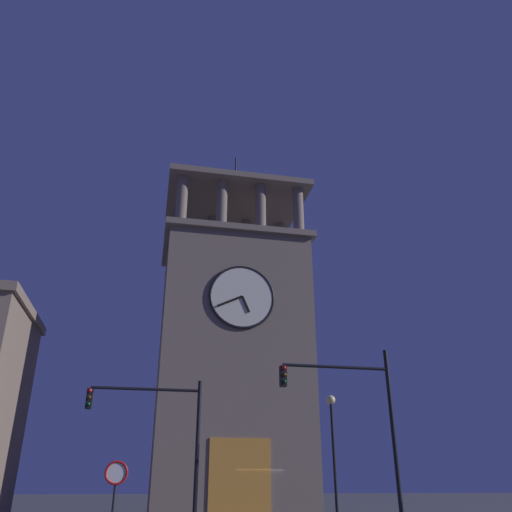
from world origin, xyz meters
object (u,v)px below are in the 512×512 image
(street_lamp, at_px, (333,434))
(traffic_signal_far, at_px, (358,410))
(clocktower, at_px, (232,361))
(traffic_signal_near, at_px, (160,427))
(no_horn_sign, at_px, (116,478))

(street_lamp, bearing_deg, traffic_signal_far, 79.63)
(clocktower, height_order, traffic_signal_near, clocktower)
(street_lamp, distance_m, no_horn_sign, 10.98)
(traffic_signal_near, bearing_deg, traffic_signal_far, 160.43)
(traffic_signal_far, bearing_deg, street_lamp, -100.37)
(traffic_signal_near, distance_m, no_horn_sign, 2.79)
(traffic_signal_near, xyz_separation_m, traffic_signal_far, (-7.07, 2.51, 0.46))
(street_lamp, relative_size, no_horn_sign, 2.29)
(traffic_signal_near, relative_size, street_lamp, 0.97)
(traffic_signal_near, height_order, street_lamp, street_lamp)
(traffic_signal_far, relative_size, no_horn_sign, 2.61)
(traffic_signal_far, relative_size, street_lamp, 1.14)
(clocktower, relative_size, street_lamp, 4.13)
(clocktower, distance_m, street_lamp, 9.22)
(traffic_signal_near, distance_m, street_lamp, 8.87)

